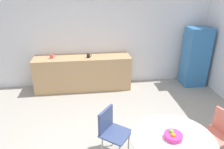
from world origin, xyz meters
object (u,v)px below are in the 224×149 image
mug_white (88,56)px  chair_navy (111,127)px  locker_cabinet (195,57)px  mug_green (52,56)px  chair_coral (219,130)px  round_table (172,146)px  fruit_bowl (173,136)px

mug_white → chair_navy: bearing=-83.2°
locker_cabinet → mug_white: locker_cabinet is taller
chair_navy → mug_green: 2.77m
chair_navy → chair_coral: bearing=-9.1°
mug_white → mug_green: 0.93m
round_table → chair_navy: (-0.77, 0.61, -0.08)m
chair_coral → mug_green: mug_green is taller
mug_white → mug_green: bearing=175.6°
chair_coral → fruit_bowl: size_ratio=3.36×
chair_coral → mug_green: bearing=136.8°
round_table → mug_white: mug_white is taller
chair_coral → fruit_bowl: 1.02m
mug_white → fruit_bowl: bearing=-70.6°
locker_cabinet → mug_white: 2.89m
chair_coral → chair_navy: 1.72m
chair_navy → fruit_bowl: size_ratio=3.36×
locker_cabinet → chair_navy: 3.52m
mug_white → locker_cabinet: bearing=-0.5°
chair_coral → mug_green: 4.01m
locker_cabinet → chair_coral: size_ratio=1.93×
locker_cabinet → chair_navy: size_ratio=1.93×
locker_cabinet → mug_green: 3.82m
locker_cabinet → chair_navy: bearing=-137.8°
chair_coral → mug_white: size_ratio=6.43×
chair_coral → mug_white: bearing=126.7°
round_table → mug_white: size_ratio=8.76×
round_table → fruit_bowl: bearing=156.1°
fruit_bowl → mug_white: bearing=109.4°
round_table → mug_green: (-1.98, 3.06, 0.34)m
chair_coral → mug_white: mug_white is taller
round_table → fruit_bowl: size_ratio=4.58×
mug_white → mug_green: same height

